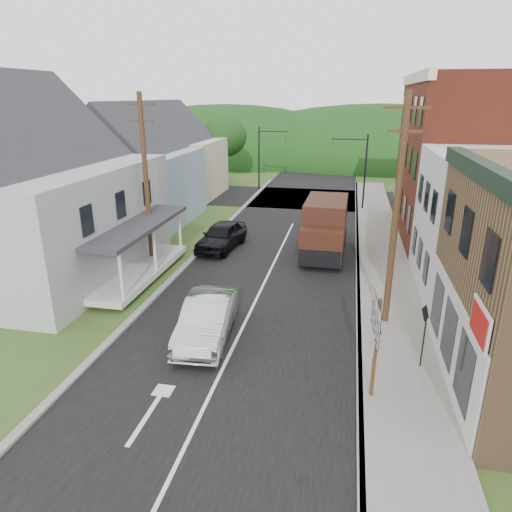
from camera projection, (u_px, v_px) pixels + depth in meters
The scene contains 23 objects.
ground at pixel (230, 353), 16.47m from camera, with size 120.00×120.00×0.00m, color #2D4719.
road at pixel (275, 261), 25.71m from camera, with size 9.00×90.00×0.02m, color black.
cross_road at pixel (305, 198), 41.42m from camera, with size 60.00×9.00×0.02m, color black.
sidewalk_right at pixel (385, 281), 22.72m from camera, with size 2.80×55.00×0.15m, color slate.
curb_right at pixel (358, 279), 22.97m from camera, with size 0.20×55.00×0.15m, color slate.
curb_left at pixel (185, 266), 24.72m from camera, with size 0.30×55.00×0.12m, color slate.
storefront_red at pixel (473, 160), 28.38m from camera, with size 8.00×12.00×10.00m, color maroon.
house_gray at pixel (28, 192), 22.88m from camera, with size 10.20×12.24×8.35m.
house_blue at pixel (142, 170), 33.04m from camera, with size 7.14×8.16×7.28m.
house_cream at pixel (179, 155), 41.45m from camera, with size 7.14×8.16×7.28m.
utility_pole_right at pixel (396, 212), 17.10m from camera, with size 1.60×0.26×9.00m.
utility_pole_left at pixel (146, 180), 23.55m from camera, with size 1.60×0.26×9.00m.
traffic_signal_right at pixel (357, 163), 36.13m from camera, with size 2.87×0.20×6.00m.
traffic_signal_left at pixel (266, 151), 44.23m from camera, with size 2.87×0.20×6.00m.
tree_left_b at pixel (19, 160), 29.15m from camera, with size 4.80×4.80×6.94m.
tree_left_c at pixel (63, 134), 36.58m from camera, with size 5.80×5.80×8.41m.
tree_left_d at pixel (223, 137), 46.13m from camera, with size 4.80×4.80×6.94m.
forested_ridge at pixel (324, 159), 67.30m from camera, with size 90.00×30.00×16.00m, color black.
silver_sedan at pixel (207, 319), 17.28m from camera, with size 1.69×4.85×1.60m, color silver.
dark_sedan at pixel (222, 236), 27.46m from camera, with size 1.90×4.73×1.61m, color black.
delivery_van at pixel (325, 228), 26.15m from camera, with size 2.47×5.75×3.19m.
route_sign_cluster at pixel (375, 334), 13.26m from camera, with size 0.22×1.83×3.21m.
warning_sign at pixel (425, 327), 14.96m from camera, with size 0.16×0.62×2.28m.
Camera 1 is at (3.79, -13.89, 8.78)m, focal length 32.00 mm.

